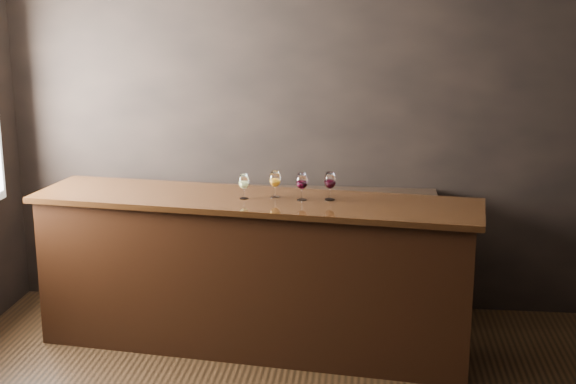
# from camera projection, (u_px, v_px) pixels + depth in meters

# --- Properties ---
(room_shell) EXTENTS (5.02, 4.52, 2.81)m
(room_shell) POSITION_uv_depth(u_px,v_px,m) (245.00, 130.00, 4.25)
(room_shell) COLOR black
(room_shell) RESTS_ON ground
(bar_counter) EXTENTS (3.14, 1.05, 1.08)m
(bar_counter) POSITION_uv_depth(u_px,v_px,m) (254.00, 276.00, 5.78)
(bar_counter) COLOR black
(bar_counter) RESTS_ON ground
(bar_top) EXTENTS (3.25, 1.13, 0.04)m
(bar_top) POSITION_uv_depth(u_px,v_px,m) (254.00, 201.00, 5.65)
(bar_top) COLOR black
(bar_top) RESTS_ON bar_counter
(back_bar_shelf) EXTENTS (2.82, 0.40, 1.01)m
(back_bar_shelf) POSITION_uv_depth(u_px,v_px,m) (257.00, 251.00, 6.44)
(back_bar_shelf) COLOR black
(back_bar_shelf) RESTS_ON ground
(glass_white) EXTENTS (0.07, 0.07, 0.18)m
(glass_white) POSITION_uv_depth(u_px,v_px,m) (244.00, 182.00, 5.60)
(glass_white) COLOR white
(glass_white) RESTS_ON bar_top
(glass_amber) EXTENTS (0.08, 0.08, 0.19)m
(glass_amber) POSITION_uv_depth(u_px,v_px,m) (275.00, 180.00, 5.63)
(glass_amber) COLOR white
(glass_amber) RESTS_ON bar_top
(glass_red_a) EXTENTS (0.08, 0.08, 0.19)m
(glass_red_a) POSITION_uv_depth(u_px,v_px,m) (302.00, 182.00, 5.56)
(glass_red_a) COLOR white
(glass_red_a) RESTS_ON bar_top
(glass_red_b) EXTENTS (0.08, 0.08, 0.20)m
(glass_red_b) POSITION_uv_depth(u_px,v_px,m) (330.00, 181.00, 5.57)
(glass_red_b) COLOR white
(glass_red_b) RESTS_ON bar_top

